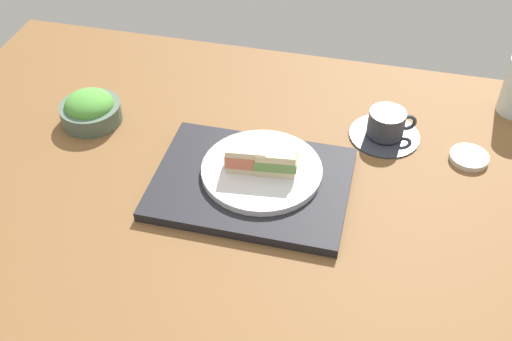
{
  "coord_description": "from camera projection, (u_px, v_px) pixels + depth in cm",
  "views": [
    {
      "loc": [
        24.51,
        -81.58,
        82.26
      ],
      "look_at": [
        4.64,
        0.41,
        5.0
      ],
      "focal_mm": 43.36,
      "sensor_mm": 36.0,
      "label": 1
    }
  ],
  "objects": [
    {
      "name": "sandwich_plate",
      "position": [
        262.0,
        170.0,
        1.18
      ],
      "size": [
        23.18,
        23.18,
        1.32
      ],
      "primitive_type": "cylinder",
      "color": "silver",
      "rests_on": "serving_tray"
    },
    {
      "name": "coffee_cup",
      "position": [
        386.0,
        127.0,
        1.28
      ],
      "size": [
        14.76,
        14.76,
        6.18
      ],
      "color": "#333842",
      "rests_on": "ground_plane"
    },
    {
      "name": "salad_bowl",
      "position": [
        90.0,
        109.0,
        1.32
      ],
      "size": [
        12.89,
        12.89,
        6.96
      ],
      "color": "#4C6051",
      "rests_on": "ground_plane"
    },
    {
      "name": "sandwich_near",
      "position": [
        247.0,
        156.0,
        1.16
      ],
      "size": [
        8.46,
        5.97,
        5.17
      ],
      "color": "beige",
      "rests_on": "sandwich_plate"
    },
    {
      "name": "ground_plane",
      "position": [
        232.0,
        193.0,
        1.19
      ],
      "size": [
        140.0,
        100.0,
        3.0
      ],
      "primitive_type": "cube",
      "color": "brown"
    },
    {
      "name": "small_sauce_dish",
      "position": [
        469.0,
        158.0,
        1.24
      ],
      "size": [
        7.72,
        7.72,
        1.23
      ],
      "primitive_type": "cylinder",
      "color": "beige",
      "rests_on": "ground_plane"
    },
    {
      "name": "serving_tray",
      "position": [
        252.0,
        183.0,
        1.18
      ],
      "size": [
        36.89,
        27.38,
        1.97
      ],
      "primitive_type": "cube",
      "color": "black",
      "rests_on": "ground_plane"
    },
    {
      "name": "sandwich_far",
      "position": [
        276.0,
        160.0,
        1.15
      ],
      "size": [
        8.51,
        6.02,
        4.99
      ],
      "color": "beige",
      "rests_on": "sandwich_plate"
    }
  ]
}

